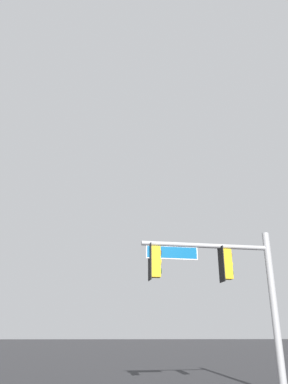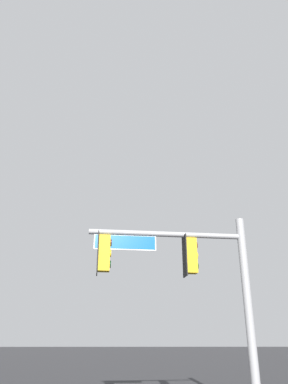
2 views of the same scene
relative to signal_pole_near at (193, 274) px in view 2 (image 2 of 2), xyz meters
name	(u,v)px [view 2 (image 2 of 2)]	position (x,y,z in m)	size (l,w,h in m)	color
signal_pole_near	(193,274)	(0.00, 0.00, 0.00)	(5.04, 0.81, 5.65)	gray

